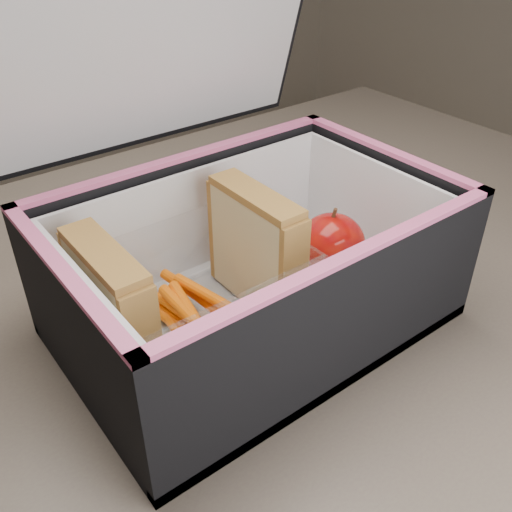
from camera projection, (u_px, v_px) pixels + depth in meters
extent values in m
cube|color=brown|center=(235.00, 319.00, 0.56)|extent=(1.20, 0.80, 0.03)
cube|color=#382D26|center=(346.00, 269.00, 1.28)|extent=(0.05, 0.05, 0.72)
cube|color=black|center=(156.00, 38.00, 0.49)|extent=(0.32, 0.07, 0.20)
cube|color=#CBB87D|center=(103.00, 317.00, 0.43)|extent=(0.01, 0.10, 0.10)
cube|color=#DC646A|center=(114.00, 317.00, 0.44)|extent=(0.01, 0.09, 0.09)
cube|color=#CBB87D|center=(123.00, 308.00, 0.44)|extent=(0.01, 0.10, 0.10)
cube|color=#916024|center=(102.00, 254.00, 0.40)|extent=(0.03, 0.10, 0.01)
cube|color=#CBB87D|center=(248.00, 254.00, 0.50)|extent=(0.01, 0.10, 0.10)
cube|color=#DC646A|center=(256.00, 255.00, 0.50)|extent=(0.01, 0.09, 0.10)
cube|color=#CBB87D|center=(263.00, 248.00, 0.51)|extent=(0.01, 0.10, 0.10)
cube|color=#916024|center=(256.00, 196.00, 0.47)|extent=(0.03, 0.10, 0.01)
cylinder|color=#F75600|center=(187.00, 331.00, 0.48)|extent=(0.02, 0.08, 0.01)
cylinder|color=#F75600|center=(210.00, 305.00, 0.49)|extent=(0.02, 0.08, 0.01)
cylinder|color=#F75600|center=(190.00, 311.00, 0.47)|extent=(0.02, 0.08, 0.01)
cylinder|color=#F75600|center=(184.00, 317.00, 0.50)|extent=(0.02, 0.08, 0.01)
cylinder|color=#F75600|center=(191.00, 292.00, 0.51)|extent=(0.02, 0.08, 0.01)
cylinder|color=#F75600|center=(209.00, 296.00, 0.49)|extent=(0.03, 0.08, 0.01)
cylinder|color=#F75600|center=(159.00, 308.00, 0.51)|extent=(0.02, 0.08, 0.01)
cylinder|color=#F75600|center=(188.00, 317.00, 0.48)|extent=(0.02, 0.08, 0.01)
cylinder|color=#F75600|center=(186.00, 313.00, 0.47)|extent=(0.01, 0.08, 0.01)
cylinder|color=#F75600|center=(168.00, 318.00, 0.50)|extent=(0.02, 0.08, 0.01)
cube|color=white|center=(331.00, 270.00, 0.57)|extent=(0.09, 0.10, 0.01)
ellipsoid|color=maroon|center=(332.00, 244.00, 0.54)|extent=(0.07, 0.07, 0.06)
cylinder|color=#4A2E1A|center=(334.00, 213.00, 0.53)|extent=(0.00, 0.01, 0.01)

